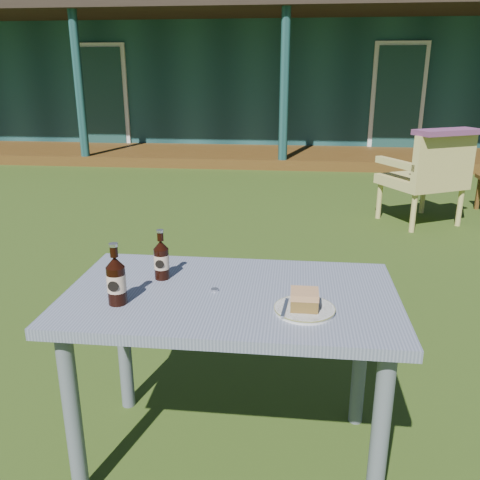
# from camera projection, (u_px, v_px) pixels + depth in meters

# --- Properties ---
(ground) EXTENTS (80.00, 80.00, 0.00)m
(ground) POSITION_uv_depth(u_px,v_px,m) (260.00, 293.00, 3.57)
(ground) COLOR #334916
(pavilion) EXTENTS (15.80, 8.30, 3.45)m
(pavilion) POSITION_uv_depth(u_px,v_px,m) (290.00, 66.00, 11.93)
(pavilion) COLOR #183F3F
(pavilion) RESTS_ON ground
(cafe_table) EXTENTS (1.20, 0.70, 0.72)m
(cafe_table) POSITION_uv_depth(u_px,v_px,m) (231.00, 317.00, 1.87)
(cafe_table) COLOR slate
(cafe_table) RESTS_ON ground
(plate) EXTENTS (0.20, 0.20, 0.01)m
(plate) POSITION_uv_depth(u_px,v_px,m) (304.00, 309.00, 1.69)
(plate) COLOR silver
(plate) RESTS_ON cafe_table
(cake_slice) EXTENTS (0.09, 0.09, 0.06)m
(cake_slice) POSITION_uv_depth(u_px,v_px,m) (304.00, 299.00, 1.67)
(cake_slice) COLOR brown
(cake_slice) RESTS_ON plate
(fork) EXTENTS (0.02, 0.14, 0.00)m
(fork) POSITION_uv_depth(u_px,v_px,m) (285.00, 307.00, 1.68)
(fork) COLOR silver
(fork) RESTS_ON plate
(cola_bottle_near) EXTENTS (0.06, 0.06, 0.20)m
(cola_bottle_near) POSITION_uv_depth(u_px,v_px,m) (161.00, 259.00, 1.94)
(cola_bottle_near) COLOR black
(cola_bottle_near) RESTS_ON cafe_table
(cola_bottle_far) EXTENTS (0.06, 0.07, 0.22)m
(cola_bottle_far) POSITION_uv_depth(u_px,v_px,m) (116.00, 280.00, 1.72)
(cola_bottle_far) COLOR black
(cola_bottle_far) RESTS_ON cafe_table
(bottle_cap) EXTENTS (0.03, 0.03, 0.01)m
(bottle_cap) POSITION_uv_depth(u_px,v_px,m) (215.00, 290.00, 1.85)
(bottle_cap) COLOR silver
(bottle_cap) RESTS_ON cafe_table
(armchair_left) EXTENTS (0.91, 0.89, 0.92)m
(armchair_left) POSITION_uv_depth(u_px,v_px,m) (428.00, 174.00, 5.03)
(armchair_left) COLOR tan
(armchair_left) RESTS_ON ground
(floral_throw) EXTENTS (0.69, 0.52, 0.05)m
(floral_throw) POSITION_uv_depth(u_px,v_px,m) (448.00, 132.00, 4.73)
(floral_throw) COLOR #6E375F
(floral_throw) RESTS_ON armchair_left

